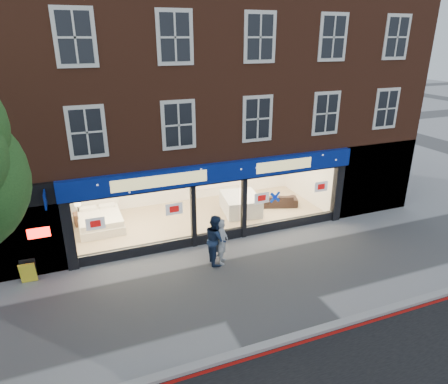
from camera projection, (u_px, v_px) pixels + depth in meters
ground at (252, 281)px, 13.33m from camera, size 120.00×120.00×0.00m
kerb_line at (302, 343)px, 10.64m from camera, size 60.00×0.10×0.01m
kerb_stone at (298, 336)px, 10.79m from camera, size 60.00×0.25×0.12m
showroom_floor at (202, 218)px, 17.86m from camera, size 11.00×4.50×0.10m
building at (186, 61)px, 16.90m from camera, size 19.00×8.26×10.30m
display_bed at (100, 220)px, 16.77m from camera, size 1.84×2.20×1.24m
bedside_table at (80, 219)px, 16.99m from camera, size 0.51×0.51×0.55m
mattress_stack at (240, 204)px, 18.25m from camera, size 1.84×2.19×0.78m
sofa at (276, 200)px, 18.93m from camera, size 2.10×1.35×0.57m
a_board at (28, 272)px, 13.17m from camera, size 0.52×0.35×0.77m
pedestrian_grey at (222, 241)px, 14.15m from camera, size 0.65×0.75×1.72m
pedestrian_blue at (216, 239)px, 14.14m from camera, size 0.78×0.96×1.83m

